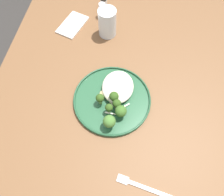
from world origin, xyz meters
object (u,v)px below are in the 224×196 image
dinner_plate (112,99)px  seared_scallop_rear_pale (119,99)px  broccoli_floret_small_sprig (117,104)px  salt_shaker (102,10)px  seared_scallop_tilted_round (103,94)px  broccoli_floret_near_rim (109,121)px  seared_scallop_left_edge (113,99)px  broccoli_floret_beside_noodles (121,111)px  broccoli_floret_left_leaning (109,108)px  folded_napkin (73,25)px  broccoli_floret_split_head (100,98)px  seared_scallop_center_golden (126,90)px  pepper_shaker (104,4)px  dinner_fork (143,187)px  seared_scallop_right_edge (117,91)px  water_glass (107,24)px  seared_scallop_on_noodles (118,85)px  broccoli_floret_center_pile (114,97)px  seared_scallop_large_seared (127,85)px

dinner_plate → seared_scallop_rear_pale: seared_scallop_rear_pale is taller
broccoli_floret_small_sprig → salt_shaker: size_ratio=0.75×
seared_scallop_tilted_round → broccoli_floret_near_rim: size_ratio=0.37×
seared_scallop_left_edge → broccoli_floret_beside_noodles: (-0.05, -0.03, 0.02)m
seared_scallop_rear_pale → broccoli_floret_left_leaning: broccoli_floret_left_leaning is taller
broccoli_floret_beside_noodles → folded_napkin: (0.41, 0.28, -0.04)m
dinner_plate → broccoli_floret_split_head: 0.06m
seared_scallop_center_golden → broccoli_floret_near_rim: broccoli_floret_near_rim is taller
broccoli_floret_left_leaning → pepper_shaker: bearing=11.7°
dinner_fork → salt_shaker: 0.77m
seared_scallop_right_edge → seared_scallop_center_golden: bearing=-77.0°
broccoli_floret_split_head → broccoli_floret_small_sprig: size_ratio=1.09×
dinner_plate → broccoli_floret_beside_noodles: 0.08m
water_glass → seared_scallop_rear_pale: bearing=-163.7°
broccoli_floret_beside_noodles → dinner_fork: bearing=-155.7°
seared_scallop_on_noodles → water_glass: size_ratio=0.20×
seared_scallop_left_edge → pepper_shaker: (0.49, 0.12, 0.01)m
seared_scallop_tilted_round → broccoli_floret_left_leaning: 0.08m
seared_scallop_right_edge → seared_scallop_left_edge: seared_scallop_left_edge is taller
broccoli_floret_beside_noodles → broccoli_floret_split_head: 0.09m
pepper_shaker → broccoli_floret_small_sprig: bearing=-165.2°
broccoli_floret_left_leaning → salt_shaker: (0.49, 0.11, -0.01)m
water_glass → seared_scallop_right_edge: bearing=-164.4°
dinner_plate → dinner_fork: size_ratio=1.56×
seared_scallop_right_edge → pepper_shaker: bearing=15.6°
broccoli_floret_beside_noodles → broccoli_floret_split_head: size_ratio=1.05×
broccoli_floret_split_head → broccoli_floret_small_sprig: (-0.01, -0.06, -0.01)m
seared_scallop_center_golden → salt_shaker: (0.40, 0.16, 0.01)m
broccoli_floret_center_pile → seared_scallop_left_edge: bearing=65.3°
broccoli_floret_small_sprig → seared_scallop_on_noodles: bearing=5.1°
water_glass → folded_napkin: bearing=82.1°
seared_scallop_left_edge → folded_napkin: seared_scallop_left_edge is taller
dinner_plate → salt_shaker: bearing=14.4°
folded_napkin → broccoli_floret_center_pile: bearing=-145.9°
broccoli_floret_split_head → dinner_fork: size_ratio=0.29×
broccoli_floret_center_pile → folded_napkin: broccoli_floret_center_pile is taller
dinner_plate → seared_scallop_on_noodles: 0.06m
water_glass → seared_scallop_large_seared: bearing=-155.8°
water_glass → salt_shaker: water_glass is taller
seared_scallop_on_noodles → seared_scallop_center_golden: size_ratio=0.83×
folded_napkin → broccoli_floret_left_leaning: bearing=-150.0°
dinner_plate → salt_shaker: salt_shaker is taller
dinner_plate → seared_scallop_rear_pale: (-0.00, -0.03, 0.01)m
seared_scallop_rear_pale → broccoli_floret_center_pile: 0.03m
seared_scallop_rear_pale → water_glass: 0.35m
seared_scallop_left_edge → broccoli_floret_small_sprig: bearing=-144.8°
seared_scallop_center_golden → pepper_shaker: size_ratio=0.44×
broccoli_floret_split_head → dinner_fork: 0.32m
broccoli_floret_center_pile → broccoli_floret_small_sprig: (-0.02, -0.01, -0.01)m
broccoli_floret_small_sprig → dinner_fork: broccoli_floret_small_sprig is taller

